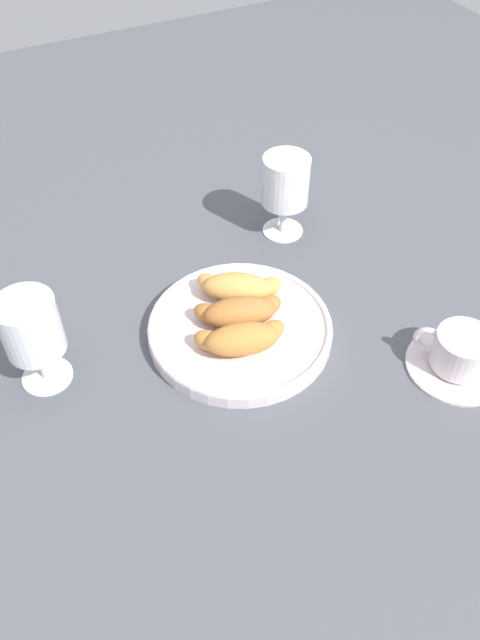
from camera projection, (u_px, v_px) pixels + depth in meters
name	position (u px, v px, depth m)	size (l,w,h in m)	color
ground_plane	(249.00, 326.00, 0.92)	(2.20, 2.20, 0.00)	#4C4F56
pastry_plate	(240.00, 328.00, 0.90)	(0.26, 0.26, 0.02)	silver
croissant_large	(242.00, 338.00, 0.84)	(0.13, 0.09, 0.04)	#BC7A38
croissant_small	(240.00, 312.00, 0.88)	(0.13, 0.09, 0.04)	#AD6B33
croissant_extra	(238.00, 287.00, 0.91)	(0.12, 0.11, 0.04)	#D6994C
coffee_cup_near	(459.00, 354.00, 0.85)	(0.14, 0.14, 0.06)	silver
juice_glass_left	(285.00, 185.00, 1.00)	(0.08, 0.08, 0.14)	white
juice_glass_right	(31.00, 330.00, 0.78)	(0.08, 0.08, 0.14)	white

